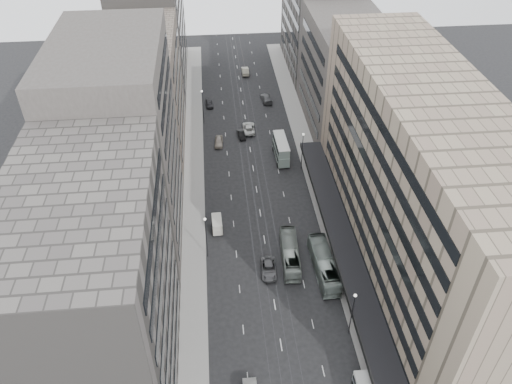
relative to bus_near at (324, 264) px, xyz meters
name	(u,v)px	position (x,y,z in m)	size (l,w,h in m)	color
ground	(276,310)	(-8.50, -6.83, -1.67)	(220.00, 220.00, 0.00)	black
sidewalk_right	(310,160)	(3.50, 30.67, -1.60)	(4.00, 125.00, 0.15)	gray
sidewalk_left	(194,167)	(-20.50, 30.67, -1.60)	(4.00, 125.00, 0.15)	gray
department_store	(418,188)	(12.95, 1.17, 13.27)	(19.20, 60.00, 30.00)	gray
building_right_mid	(345,75)	(13.00, 45.17, 10.33)	(15.00, 28.00, 24.00)	#443F3B
building_right_far	(319,18)	(13.00, 75.17, 12.33)	(15.00, 32.00, 28.00)	#5C5753
building_left_a	(99,297)	(-30.00, -14.83, 13.33)	(15.00, 28.00, 30.00)	#5C5753
building_left_b	(123,150)	(-30.00, 12.17, 15.33)	(15.00, 26.00, 34.00)	#443F3B
building_left_c	(142,95)	(-30.00, 39.17, 10.83)	(15.00, 28.00, 25.00)	#675C50
building_left_d	(152,28)	(-30.00, 72.17, 12.33)	(15.00, 38.00, 28.00)	#5C5753
lamp_right_near	(353,310)	(1.20, -11.83, 3.53)	(0.44, 0.44, 8.32)	#262628
lamp_right_far	(302,147)	(1.20, 28.17, 3.53)	(0.44, 0.44, 8.32)	#262628
lamp_left_near	(206,233)	(-18.20, 5.17, 3.53)	(0.44, 0.44, 8.32)	#262628
lamp_left_far	(203,103)	(-18.20, 48.17, 3.53)	(0.44, 0.44, 8.32)	#262628
bus_near	(324,264)	(0.00, 0.00, 0.00)	(2.81, 12.00, 3.34)	gray
bus_far	(290,253)	(-4.92, 3.05, -0.15)	(2.56, 10.95, 3.05)	gray
double_decker	(281,149)	(-2.44, 32.08, 0.76)	(2.72, 8.29, 4.50)	gray
panel_van	(217,224)	(-16.41, 11.43, -0.36)	(1.97, 3.82, 2.37)	beige
sedan_2	(269,269)	(-8.64, 0.76, -0.95)	(2.41, 5.22, 1.45)	#555557
sedan_4	(219,142)	(-15.09, 38.70, -0.92)	(1.78, 4.43, 1.51)	#9E9283
sedan_5	(241,134)	(-10.06, 41.34, -1.01)	(1.40, 4.02, 1.32)	black
sedan_6	(249,128)	(-8.18, 43.62, -0.87)	(2.65, 5.75, 1.60)	silver
sedan_7	(266,98)	(-2.66, 57.31, -0.87)	(2.25, 5.54, 1.61)	#4C4D4F
sedan_8	(209,103)	(-16.77, 56.23, -0.97)	(1.67, 4.15, 1.41)	#29292B
sedan_9	(245,71)	(-6.62, 73.49, -0.82)	(1.81, 5.18, 1.71)	#9C9781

